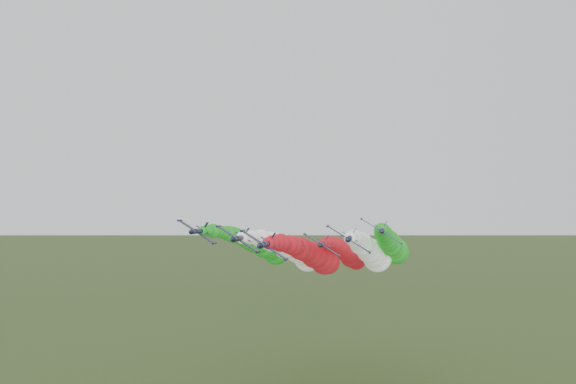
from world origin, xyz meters
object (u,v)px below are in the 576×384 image
(jet_lead, at_px, (314,255))
(jet_outer_left, at_px, (261,245))
(jet_inner_left, at_px, (293,251))
(jet_inner_right, at_px, (370,251))
(jet_trail, at_px, (347,253))
(jet_outer_right, at_px, (391,245))

(jet_lead, height_order, jet_outer_left, jet_outer_left)
(jet_inner_left, xyz_separation_m, jet_inner_right, (20.02, 1.36, -0.00))
(jet_lead, height_order, jet_trail, jet_lead)
(jet_inner_left, relative_size, jet_inner_right, 1.00)
(jet_outer_right, distance_m, jet_trail, 17.82)
(jet_inner_right, relative_size, jet_trail, 1.01)
(jet_inner_right, height_order, jet_trail, jet_inner_right)
(jet_inner_left, height_order, jet_outer_left, jet_outer_left)
(jet_outer_right, bearing_deg, jet_lead, -140.17)
(jet_lead, distance_m, jet_inner_left, 10.66)
(jet_trail, bearing_deg, jet_lead, -103.03)
(jet_lead, xyz_separation_m, jet_outer_right, (19.20, 16.01, 1.75))
(jet_outer_right, bearing_deg, jet_inner_left, -163.59)
(jet_lead, xyz_separation_m, jet_inner_right, (13.52, 9.81, 0.44))
(jet_inner_left, bearing_deg, jet_outer_left, 132.49)
(jet_trail, bearing_deg, jet_inner_left, -123.49)
(jet_outer_left, relative_size, jet_outer_right, 1.01)
(jet_lead, bearing_deg, jet_inner_right, 35.95)
(jet_lead, relative_size, jet_inner_left, 0.99)
(jet_inner_left, height_order, jet_inner_right, jet_inner_right)
(jet_inner_right, height_order, jet_outer_right, jet_outer_right)
(jet_outer_left, distance_m, jet_trail, 25.45)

